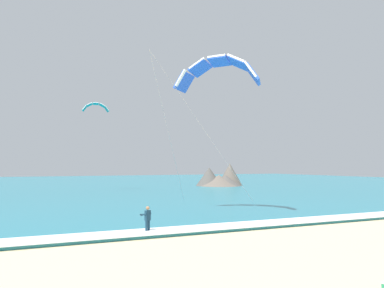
# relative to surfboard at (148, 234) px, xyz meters

# --- Properties ---
(sea) EXTENTS (200.00, 120.00, 0.20)m
(sea) POSITION_rel_surfboard_xyz_m (-1.85, 58.69, 0.07)
(sea) COLOR teal
(sea) RESTS_ON ground
(surf_foam) EXTENTS (200.00, 2.38, 0.04)m
(surf_foam) POSITION_rel_surfboard_xyz_m (-1.85, -0.31, 0.19)
(surf_foam) COLOR white
(surf_foam) RESTS_ON sea
(surfboard) EXTENTS (0.98, 1.46, 0.09)m
(surfboard) POSITION_rel_surfboard_xyz_m (0.00, 0.00, 0.00)
(surfboard) COLOR yellow
(surfboard) RESTS_ON ground
(kitesurfer) EXTENTS (0.66, 0.65, 1.69)m
(kitesurfer) POSITION_rel_surfboard_xyz_m (-0.01, 0.02, 0.91)
(kitesurfer) COLOR #143347
(kitesurfer) RESTS_ON ground
(kite_primary) EXTENTS (10.47, 8.80, 12.07)m
(kite_primary) POSITION_rel_surfboard_xyz_m (8.10, 5.98, 12.09)
(kite_primary) COLOR blue
(kite_distant) EXTENTS (4.03, 1.42, 1.46)m
(kite_distant) POSITION_rel_surfboard_xyz_m (4.33, 37.66, 12.99)
(kite_distant) COLOR teal
(headland_right) EXTENTS (9.67, 8.32, 4.41)m
(headland_right) POSITION_rel_surfboard_xyz_m (28.81, 42.79, 1.50)
(headland_right) COLOR #56514C
(headland_right) RESTS_ON ground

